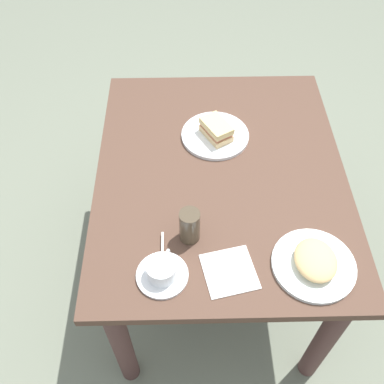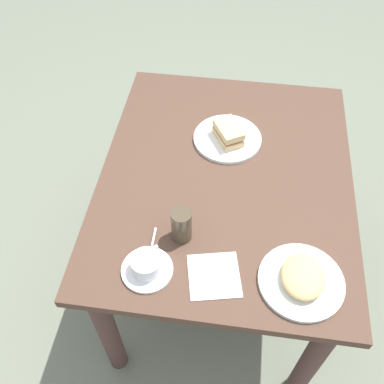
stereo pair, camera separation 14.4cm
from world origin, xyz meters
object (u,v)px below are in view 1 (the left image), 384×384
object	(u,v)px
coffee_saucer	(162,275)
coffee_cup	(162,269)
spoon	(162,250)
napkin	(228,271)
dining_table	(219,193)
sandwich_plate	(215,135)
drinking_glass	(190,226)
sandwich_front	(216,130)
side_plate	(313,265)

from	to	relation	value
coffee_saucer	coffee_cup	size ratio (longest dim) A/B	1.37
coffee_saucer	spoon	world-z (taller)	spoon
coffee_cup	napkin	distance (m)	0.20
dining_table	sandwich_plate	world-z (taller)	sandwich_plate
dining_table	drinking_glass	distance (m)	0.35
sandwich_plate	sandwich_front	distance (m)	0.04
coffee_saucer	side_plate	distance (m)	0.45
sandwich_front	side_plate	distance (m)	0.61
spoon	coffee_saucer	bearing A→B (deg)	-179.35
sandwich_front	coffee_cup	world-z (taller)	sandwich_front
sandwich_front	spoon	bearing A→B (deg)	158.95
spoon	drinking_glass	bearing A→B (deg)	-56.70
sandwich_front	side_plate	size ratio (longest dim) A/B	0.57
dining_table	drinking_glass	size ratio (longest dim) A/B	8.97
napkin	drinking_glass	distance (m)	0.18
sandwich_plate	coffee_cup	distance (m)	0.61
dining_table	napkin	xyz separation A→B (m)	(-0.40, 0.00, 0.13)
coffee_saucer	drinking_glass	xyz separation A→B (m)	(0.13, -0.08, 0.06)
dining_table	napkin	bearing A→B (deg)	179.36
coffee_cup	drinking_glass	xyz separation A→B (m)	(0.13, -0.08, 0.02)
coffee_cup	spoon	size ratio (longest dim) A/B	1.15
napkin	drinking_glass	world-z (taller)	drinking_glass
sandwich_plate	coffee_cup	size ratio (longest dim) A/B	2.25
sandwich_front	coffee_cup	bearing A→B (deg)	161.75
dining_table	sandwich_front	xyz separation A→B (m)	(0.16, 0.01, 0.17)
coffee_saucer	drinking_glass	bearing A→B (deg)	-31.57
dining_table	coffee_saucer	world-z (taller)	coffee_saucer
coffee_saucer	coffee_cup	xyz separation A→B (m)	(0.00, -0.00, 0.03)
dining_table	coffee_saucer	size ratio (longest dim) A/B	7.03
napkin	spoon	bearing A→B (deg)	70.10
dining_table	spoon	xyz separation A→B (m)	(-0.33, 0.20, 0.14)
sandwich_plate	sandwich_front	size ratio (longest dim) A/B	1.77
spoon	drinking_glass	xyz separation A→B (m)	(0.06, -0.08, 0.05)
side_plate	napkin	size ratio (longest dim) A/B	1.67
sandwich_front	coffee_cup	distance (m)	0.60
spoon	side_plate	xyz separation A→B (m)	(-0.06, -0.45, -0.01)
spoon	sandwich_front	bearing A→B (deg)	-21.05
side_plate	dining_table	bearing A→B (deg)	33.20
sandwich_plate	coffee_saucer	bearing A→B (deg)	162.21
sandwich_front	drinking_glass	size ratio (longest dim) A/B	1.19
spoon	napkin	world-z (taller)	spoon
sandwich_plate	side_plate	bearing A→B (deg)	-154.77
sandwich_plate	napkin	distance (m)	0.57
coffee_saucer	napkin	bearing A→B (deg)	-87.21
coffee_cup	napkin	xyz separation A→B (m)	(0.01, -0.19, -0.04)
dining_table	coffee_saucer	xyz separation A→B (m)	(-0.41, 0.20, 0.13)
dining_table	napkin	size ratio (longest dim) A/B	7.24
sandwich_plate	coffee_saucer	size ratio (longest dim) A/B	1.65
sandwich_front	spoon	distance (m)	0.53
coffee_saucer	coffee_cup	bearing A→B (deg)	-17.29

